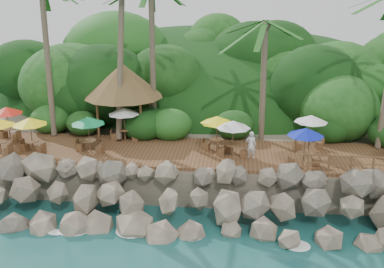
# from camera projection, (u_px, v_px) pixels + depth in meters

# --- Properties ---
(ground) EXTENTS (140.00, 140.00, 0.00)m
(ground) POSITION_uv_depth(u_px,v_px,m) (179.00, 241.00, 20.53)
(ground) COLOR #19514F
(ground) RESTS_ON ground
(land_base) EXTENTS (32.00, 25.20, 2.10)m
(land_base) POSITION_uv_depth(u_px,v_px,m) (204.00, 123.00, 35.29)
(land_base) COLOR gray
(land_base) RESTS_ON ground
(jungle_hill) EXTENTS (44.80, 28.00, 15.40)m
(jungle_hill) POSITION_uv_depth(u_px,v_px,m) (210.00, 111.00, 42.69)
(jungle_hill) COLOR #143811
(jungle_hill) RESTS_ON ground
(seawall) EXTENTS (29.00, 4.00, 2.30)m
(seawall) POSITION_uv_depth(u_px,v_px,m) (184.00, 200.00, 22.05)
(seawall) COLOR gray
(seawall) RESTS_ON ground
(terrace) EXTENTS (26.00, 5.00, 0.20)m
(terrace) POSITION_uv_depth(u_px,v_px,m) (192.00, 153.00, 25.49)
(terrace) COLOR brown
(terrace) RESTS_ON land_base
(jungle_foliage) EXTENTS (44.00, 16.00, 12.00)m
(jungle_foliage) POSITION_uv_depth(u_px,v_px,m) (203.00, 139.00, 34.68)
(jungle_foliage) COLOR #143811
(jungle_foliage) RESTS_ON ground
(foam_line) EXTENTS (25.20, 0.80, 0.06)m
(foam_line) POSITION_uv_depth(u_px,v_px,m) (180.00, 237.00, 20.80)
(foam_line) COLOR white
(foam_line) RESTS_ON ground
(palapa) EXTENTS (5.16, 5.16, 4.60)m
(palapa) POSITION_uv_depth(u_px,v_px,m) (123.00, 80.00, 28.00)
(palapa) COLOR brown
(palapa) RESTS_ON ground
(dining_clusters) EXTENTS (25.57, 5.05, 2.14)m
(dining_clusters) POSITION_uv_depth(u_px,v_px,m) (168.00, 123.00, 24.83)
(dining_clusters) COLOR brown
(dining_clusters) RESTS_ON terrace
(waiter) EXTENTS (0.63, 0.45, 1.61)m
(waiter) POSITION_uv_depth(u_px,v_px,m) (251.00, 145.00, 24.19)
(waiter) COLOR silver
(waiter) RESTS_ON terrace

